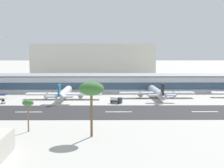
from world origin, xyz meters
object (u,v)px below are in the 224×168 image
(palm_tree_1, at_px, (91,89))
(service_box_truck_0, at_px, (116,100))
(terminal_building, at_px, (113,82))
(airliner_blue_tail_gate_1, at_px, (64,94))
(palm_tree_2, at_px, (28,104))
(airliner_black_tail_gate_2, at_px, (157,93))
(service_baggage_tug_1, at_px, (3,101))
(distant_hotel_block, at_px, (94,62))

(palm_tree_1, bearing_deg, service_box_truck_0, 82.73)
(terminal_building, height_order, service_box_truck_0, terminal_building)
(airliner_blue_tail_gate_1, relative_size, service_box_truck_0, 7.61)
(terminal_building, distance_m, palm_tree_2, 132.71)
(terminal_building, xyz_separation_m, palm_tree_2, (-30.81, -129.01, 4.29))
(airliner_black_tail_gate_2, bearing_deg, airliner_blue_tail_gate_1, 93.59)
(terminal_building, height_order, service_baggage_tug_1, terminal_building)
(distant_hotel_block, relative_size, airliner_black_tail_gate_2, 2.25)
(terminal_building, height_order, airliner_black_tail_gate_2, terminal_building)
(distant_hotel_block, height_order, airliner_blue_tail_gate_1, distant_hotel_block)
(distant_hotel_block, relative_size, service_baggage_tug_1, 32.07)
(airliner_blue_tail_gate_1, distance_m, palm_tree_1, 94.59)
(distant_hotel_block, height_order, palm_tree_2, distant_hotel_block)
(terminal_building, height_order, palm_tree_1, palm_tree_1)
(service_box_truck_0, height_order, palm_tree_1, palm_tree_1)
(airliner_blue_tail_gate_1, height_order, palm_tree_2, palm_tree_2)
(terminal_building, height_order, airliner_blue_tail_gate_1, terminal_building)
(service_baggage_tug_1, bearing_deg, airliner_black_tail_gate_2, -83.52)
(airliner_blue_tail_gate_1, distance_m, palm_tree_2, 84.20)
(service_box_truck_0, xyz_separation_m, palm_tree_1, (-9.67, -75.84, 13.65))
(service_box_truck_0, bearing_deg, distant_hotel_block, 128.21)
(service_box_truck_0, relative_size, service_baggage_tug_1, 1.88)
(airliner_black_tail_gate_2, bearing_deg, terminal_building, 29.94)
(service_baggage_tug_1, relative_size, palm_tree_2, 0.31)
(airliner_black_tail_gate_2, height_order, service_baggage_tug_1, airliner_black_tail_gate_2)
(service_baggage_tug_1, bearing_deg, airliner_blue_tail_gate_1, -69.21)
(service_baggage_tug_1, xyz_separation_m, palm_tree_1, (48.83, -75.75, 14.39))
(airliner_blue_tail_gate_1, xyz_separation_m, service_box_truck_0, (29.00, -15.94, -1.43))
(airliner_black_tail_gate_2, xyz_separation_m, palm_tree_1, (-33.49, -96.60, 12.23))
(airliner_blue_tail_gate_1, height_order, palm_tree_1, palm_tree_1)
(airliner_black_tail_gate_2, relative_size, palm_tree_1, 2.70)
(airliner_blue_tail_gate_1, xyz_separation_m, palm_tree_2, (-2.75, -83.90, 6.44))
(service_box_truck_0, distance_m, service_baggage_tug_1, 58.51)
(airliner_blue_tail_gate_1, height_order, service_box_truck_0, airliner_blue_tail_gate_1)
(palm_tree_2, bearing_deg, service_box_truck_0, 64.96)
(airliner_blue_tail_gate_1, relative_size, palm_tree_1, 2.70)
(airliner_black_tail_gate_2, height_order, service_box_truck_0, airliner_black_tail_gate_2)
(service_box_truck_0, bearing_deg, palm_tree_2, -83.21)
(terminal_building, xyz_separation_m, airliner_black_tail_gate_2, (24.75, -40.30, -2.16))
(distant_hotel_block, bearing_deg, palm_tree_2, -93.72)
(airliner_black_tail_gate_2, bearing_deg, service_baggage_tug_1, 102.59)
(airliner_black_tail_gate_2, distance_m, palm_tree_2, 104.87)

